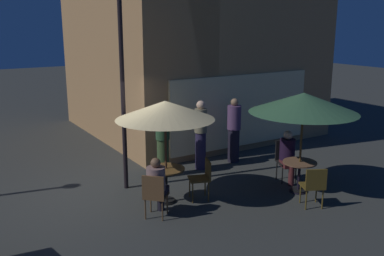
% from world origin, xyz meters
% --- Properties ---
extents(ground_plane, '(60.00, 60.00, 0.00)m').
position_xyz_m(ground_plane, '(0.00, 0.00, 0.00)').
color(ground_plane, '#343632').
extents(street_lamp_near_corner, '(0.31, 0.31, 4.65)m').
position_xyz_m(street_lamp_near_corner, '(0.40, 0.24, 3.12)').
color(street_lamp_near_corner, black).
rests_on(street_lamp_near_corner, ground).
extents(cafe_table_0, '(0.76, 0.76, 0.72)m').
position_xyz_m(cafe_table_0, '(3.64, -2.06, 0.53)').
color(cafe_table_0, black).
rests_on(cafe_table_0, ground).
extents(cafe_table_1, '(0.80, 0.80, 0.76)m').
position_xyz_m(cafe_table_1, '(0.80, -0.97, 0.58)').
color(cafe_table_1, black).
rests_on(cafe_table_1, ground).
extents(patio_umbrella_0, '(2.38, 2.38, 2.29)m').
position_xyz_m(patio_umbrella_0, '(3.64, -2.06, 2.06)').
color(patio_umbrella_0, black).
rests_on(patio_umbrella_0, ground).
extents(patio_umbrella_1, '(2.06, 2.06, 2.21)m').
position_xyz_m(patio_umbrella_1, '(0.80, -0.97, 2.01)').
color(patio_umbrella_1, black).
rests_on(patio_umbrella_1, ground).
extents(cafe_chair_0, '(0.55, 0.55, 0.98)m').
position_xyz_m(cafe_chair_0, '(3.91, -1.31, 0.59)').
color(cafe_chair_0, black).
rests_on(cafe_chair_0, ground).
extents(cafe_chair_1, '(0.59, 0.59, 0.88)m').
position_xyz_m(cafe_chair_1, '(3.24, -2.85, 0.53)').
color(cafe_chair_1, '#544217').
rests_on(cafe_chair_1, ground).
extents(cafe_chair_2, '(0.56, 0.56, 0.89)m').
position_xyz_m(cafe_chair_2, '(1.55, -1.26, 0.55)').
color(cafe_chair_2, brown).
rests_on(cafe_chair_2, ground).
extents(cafe_chair_3, '(0.62, 0.62, 0.92)m').
position_xyz_m(cafe_chair_3, '(0.22, -1.57, 0.54)').
color(cafe_chair_3, brown).
rests_on(cafe_chair_3, ground).
extents(patron_seated_0, '(0.47, 0.55, 1.27)m').
position_xyz_m(patron_seated_0, '(3.86, -1.45, 0.72)').
color(patron_seated_0, '#502122').
rests_on(patron_seated_0, ground).
extents(patron_seated_1, '(0.54, 0.54, 1.22)m').
position_xyz_m(patron_seated_1, '(0.32, -1.46, 0.70)').
color(patron_seated_1, black).
rests_on(patron_seated_1, ground).
extents(patron_standing_2, '(0.33, 0.33, 1.83)m').
position_xyz_m(patron_standing_2, '(2.61, 0.47, 0.93)').
color(patron_standing_2, '#2A2443').
rests_on(patron_standing_2, ground).
extents(patron_standing_3, '(0.35, 0.35, 1.72)m').
position_xyz_m(patron_standing_3, '(1.51, 0.49, 0.87)').
color(patron_standing_3, '#374D29').
rests_on(patron_standing_3, ground).
extents(patron_standing_4, '(0.37, 0.37, 1.78)m').
position_xyz_m(patron_standing_4, '(3.72, 0.50, 0.89)').
color(patron_standing_4, black).
rests_on(patron_standing_4, ground).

